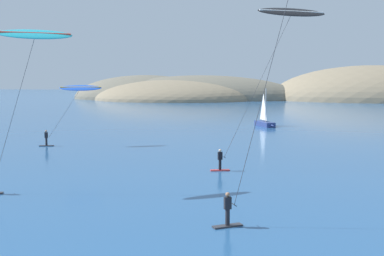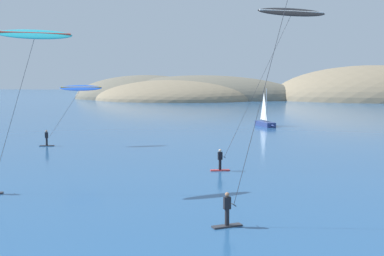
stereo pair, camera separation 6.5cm
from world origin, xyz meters
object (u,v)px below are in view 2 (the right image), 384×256
Objects in this scene: sailboat_near at (266,122)px; kitesurfer_cyan at (31,48)px; kitesurfer_blue at (77,93)px; kitesurfer_black at (287,23)px.

sailboat_near is 0.57× the size of kitesurfer_cyan.
kitesurfer_blue is 21.46m from kitesurfer_cyan.
kitesurfer_black is at bearing -90.60° from sailboat_near.
kitesurfer_black is (-0.35, -33.60, 10.93)m from sailboat_near.
kitesurfer_cyan is at bearing -111.45° from sailboat_near.
kitesurfer_cyan is (-17.07, -43.45, 8.44)m from sailboat_near.
sailboat_near is 31.51m from kitesurfer_blue.
kitesurfer_blue is at bearing -133.17° from sailboat_near.
kitesurfer_cyan is at bearing -78.50° from kitesurfer_blue.
kitesurfer_black reaches higher than kitesurfer_cyan.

